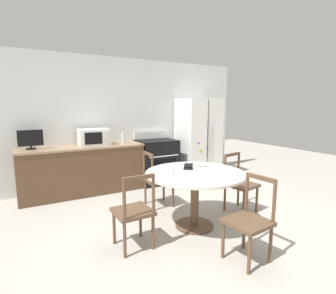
{
  "coord_description": "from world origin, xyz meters",
  "views": [
    {
      "loc": [
        -2.04,
        -2.65,
        1.64
      ],
      "look_at": [
        0.08,
        1.15,
        0.95
      ],
      "focal_mm": 28.0,
      "sensor_mm": 36.0,
      "label": 1
    }
  ],
  "objects_px": {
    "refrigerator": "(198,138)",
    "dining_chair_near": "(249,221)",
    "candle_glass": "(171,170)",
    "dining_chair_far": "(157,180)",
    "oven_range": "(157,161)",
    "counter_bottle": "(123,138)",
    "countertop_tv": "(30,139)",
    "dining_chair_right": "(240,184)",
    "dining_chair_left": "(134,212)",
    "wallet": "(188,167)",
    "microwave": "(94,137)"
  },
  "relations": [
    {
      "from": "refrigerator",
      "to": "countertop_tv",
      "type": "distance_m",
      "value": 3.4
    },
    {
      "from": "dining_chair_left",
      "to": "candle_glass",
      "type": "relative_size",
      "value": 10.79
    },
    {
      "from": "candle_glass",
      "to": "countertop_tv",
      "type": "bearing_deg",
      "value": 126.94
    },
    {
      "from": "dining_chair_far",
      "to": "candle_glass",
      "type": "bearing_deg",
      "value": -11.35
    },
    {
      "from": "countertop_tv",
      "to": "dining_chair_far",
      "type": "relative_size",
      "value": 0.44
    },
    {
      "from": "refrigerator",
      "to": "microwave",
      "type": "relative_size",
      "value": 3.32
    },
    {
      "from": "countertop_tv",
      "to": "candle_glass",
      "type": "distance_m",
      "value": 2.62
    },
    {
      "from": "oven_range",
      "to": "counter_bottle",
      "type": "relative_size",
      "value": 3.73
    },
    {
      "from": "refrigerator",
      "to": "dining_chair_left",
      "type": "height_order",
      "value": "refrigerator"
    },
    {
      "from": "countertop_tv",
      "to": "microwave",
      "type": "bearing_deg",
      "value": -2.32
    },
    {
      "from": "dining_chair_right",
      "to": "wallet",
      "type": "relative_size",
      "value": 5.18
    },
    {
      "from": "dining_chair_far",
      "to": "oven_range",
      "type": "bearing_deg",
      "value": 156.02
    },
    {
      "from": "counter_bottle",
      "to": "wallet",
      "type": "bearing_deg",
      "value": -82.55
    },
    {
      "from": "refrigerator",
      "to": "dining_chair_near",
      "type": "distance_m",
      "value": 3.39
    },
    {
      "from": "refrigerator",
      "to": "oven_range",
      "type": "distance_m",
      "value": 1.13
    },
    {
      "from": "microwave",
      "to": "countertop_tv",
      "type": "relative_size",
      "value": 1.37
    },
    {
      "from": "countertop_tv",
      "to": "dining_chair_far",
      "type": "distance_m",
      "value": 2.27
    },
    {
      "from": "counter_bottle",
      "to": "wallet",
      "type": "height_order",
      "value": "counter_bottle"
    },
    {
      "from": "counter_bottle",
      "to": "dining_chair_far",
      "type": "xyz_separation_m",
      "value": [
        0.13,
        -1.22,
        -0.58
      ]
    },
    {
      "from": "dining_chair_near",
      "to": "dining_chair_left",
      "type": "relative_size",
      "value": 1.0
    },
    {
      "from": "refrigerator",
      "to": "dining_chair_near",
      "type": "relative_size",
      "value": 2.0
    },
    {
      "from": "dining_chair_near",
      "to": "candle_glass",
      "type": "relative_size",
      "value": 10.79
    },
    {
      "from": "refrigerator",
      "to": "microwave",
      "type": "xyz_separation_m",
      "value": [
        -2.34,
        0.09,
        0.15
      ]
    },
    {
      "from": "oven_range",
      "to": "dining_chair_left",
      "type": "distance_m",
      "value": 2.65
    },
    {
      "from": "oven_range",
      "to": "dining_chair_right",
      "type": "distance_m",
      "value": 2.07
    },
    {
      "from": "candle_glass",
      "to": "dining_chair_left",
      "type": "bearing_deg",
      "value": -159.18
    },
    {
      "from": "microwave",
      "to": "dining_chair_right",
      "type": "distance_m",
      "value": 2.76
    },
    {
      "from": "counter_bottle",
      "to": "candle_glass",
      "type": "distance_m",
      "value": 2.02
    },
    {
      "from": "dining_chair_right",
      "to": "dining_chair_near",
      "type": "bearing_deg",
      "value": 40.03
    },
    {
      "from": "oven_range",
      "to": "dining_chair_right",
      "type": "bearing_deg",
      "value": -78.22
    },
    {
      "from": "countertop_tv",
      "to": "dining_chair_left",
      "type": "distance_m",
      "value": 2.59
    },
    {
      "from": "dining_chair_left",
      "to": "microwave",
      "type": "bearing_deg",
      "value": 85.57
    },
    {
      "from": "counter_bottle",
      "to": "dining_chair_left",
      "type": "xyz_separation_m",
      "value": [
        -0.69,
        -2.25,
        -0.58
      ]
    },
    {
      "from": "countertop_tv",
      "to": "oven_range",
      "type": "bearing_deg",
      "value": -2.06
    },
    {
      "from": "dining_chair_near",
      "to": "dining_chair_right",
      "type": "distance_m",
      "value": 1.34
    },
    {
      "from": "dining_chair_left",
      "to": "wallet",
      "type": "height_order",
      "value": "dining_chair_left"
    },
    {
      "from": "countertop_tv",
      "to": "counter_bottle",
      "type": "bearing_deg",
      "value": -2.56
    },
    {
      "from": "refrigerator",
      "to": "candle_glass",
      "type": "bearing_deg",
      "value": -133.08
    },
    {
      "from": "dining_chair_left",
      "to": "candle_glass",
      "type": "distance_m",
      "value": 0.77
    },
    {
      "from": "refrigerator",
      "to": "counter_bottle",
      "type": "distance_m",
      "value": 1.77
    },
    {
      "from": "dining_chair_left",
      "to": "dining_chair_near",
      "type": "bearing_deg",
      "value": -41.25
    },
    {
      "from": "dining_chair_right",
      "to": "dining_chair_left",
      "type": "distance_m",
      "value": 1.85
    },
    {
      "from": "oven_range",
      "to": "microwave",
      "type": "bearing_deg",
      "value": 178.16
    },
    {
      "from": "oven_range",
      "to": "dining_chair_near",
      "type": "distance_m",
      "value": 3.09
    },
    {
      "from": "dining_chair_right",
      "to": "oven_range",
      "type": "bearing_deg",
      "value": -88.07
    },
    {
      "from": "refrigerator",
      "to": "countertop_tv",
      "type": "xyz_separation_m",
      "value": [
        -3.39,
        0.13,
        0.18
      ]
    },
    {
      "from": "dining_chair_far",
      "to": "dining_chair_left",
      "type": "relative_size",
      "value": 1.0
    },
    {
      "from": "candle_glass",
      "to": "counter_bottle",
      "type": "bearing_deg",
      "value": 88.37
    },
    {
      "from": "dining_chair_near",
      "to": "dining_chair_far",
      "type": "relative_size",
      "value": 1.0
    },
    {
      "from": "countertop_tv",
      "to": "counter_bottle",
      "type": "relative_size",
      "value": 1.36
    }
  ]
}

